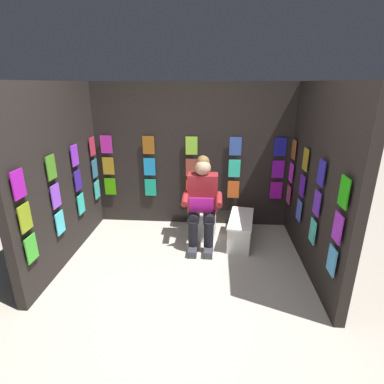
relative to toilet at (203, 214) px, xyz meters
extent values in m
plane|color=#B2A899|center=(0.19, 1.71, -0.33)|extent=(30.00, 30.00, 0.00)
cube|color=black|center=(0.19, -0.44, 0.72)|extent=(2.98, 0.10, 2.10)
cube|color=#409608|center=(1.44, -0.35, 0.25)|extent=(0.17, 0.01, 0.26)
cube|color=#16A47F|center=(0.81, -0.35, 0.25)|extent=(0.17, 0.01, 0.26)
cube|color=red|center=(0.19, -0.35, 0.25)|extent=(0.17, 0.01, 0.26)
cube|color=#D4581E|center=(-0.44, -0.35, 0.25)|extent=(0.17, 0.01, 0.26)
cube|color=#A412AA|center=(-1.07, -0.35, 0.25)|extent=(0.17, 0.01, 0.26)
cube|color=#A57A1A|center=(1.44, -0.35, 0.58)|extent=(0.17, 0.01, 0.26)
cube|color=#198DCF|center=(0.81, -0.35, 0.58)|extent=(0.17, 0.01, 0.26)
cube|color=brown|center=(0.19, -0.35, 0.58)|extent=(0.17, 0.01, 0.26)
cube|color=#31DEB4|center=(-0.44, -0.35, 0.58)|extent=(0.17, 0.01, 0.26)
cube|color=purple|center=(-1.07, -0.35, 0.58)|extent=(0.17, 0.01, 0.26)
cube|color=#B4279D|center=(1.44, -0.35, 0.90)|extent=(0.17, 0.01, 0.26)
cube|color=#955415|center=(0.81, -0.35, 0.90)|extent=(0.17, 0.01, 0.26)
cube|color=#93D938|center=(0.19, -0.35, 0.90)|extent=(0.17, 0.01, 0.26)
cube|color=#3658B2|center=(-0.44, -0.35, 0.90)|extent=(0.17, 0.01, 0.26)
cube|color=#171791|center=(-1.07, -0.35, 0.90)|extent=(0.17, 0.01, 0.26)
cube|color=black|center=(-1.30, 0.66, 0.72)|extent=(0.10, 2.10, 2.10)
cube|color=#BE4282|center=(-1.22, -0.20, 0.25)|extent=(0.01, 0.17, 0.26)
cube|color=#4C65DD|center=(-1.22, 0.38, 0.25)|extent=(0.01, 0.17, 0.26)
cube|color=#45C9B3|center=(-1.22, 0.95, 0.25)|extent=(0.01, 0.17, 0.26)
cube|color=#479EDC|center=(-1.22, 1.52, 0.25)|extent=(0.01, 0.17, 0.26)
cube|color=#D62FEA|center=(-1.22, -0.20, 0.58)|extent=(0.01, 0.17, 0.26)
cube|color=#511BAF|center=(-1.22, 0.38, 0.58)|extent=(0.01, 0.17, 0.26)
cube|color=#602BC6|center=(-1.22, 0.95, 0.58)|extent=(0.01, 0.17, 0.26)
cube|color=purple|center=(-1.22, 1.52, 0.58)|extent=(0.01, 0.17, 0.26)
cube|color=#A75B27|center=(-1.22, -0.20, 0.90)|extent=(0.01, 0.17, 0.26)
cube|color=#9F851A|center=(-1.22, 0.38, 0.90)|extent=(0.01, 0.17, 0.26)
cube|color=#2C24A7|center=(-1.22, 0.95, 0.90)|extent=(0.01, 0.17, 0.26)
cube|color=#1EA70F|center=(-1.22, 1.52, 0.90)|extent=(0.01, 0.17, 0.26)
cube|color=black|center=(1.67, 0.66, 0.72)|extent=(0.10, 2.10, 2.10)
cube|color=green|center=(1.59, 1.52, 0.25)|extent=(0.01, 0.17, 0.26)
cube|color=#46D1E0|center=(1.59, 0.95, 0.25)|extent=(0.01, 0.17, 0.26)
cube|color=#32D1BE|center=(1.59, 0.38, 0.25)|extent=(0.01, 0.17, 0.26)
cube|color=#3CB1B3|center=(1.59, -0.20, 0.25)|extent=(0.01, 0.17, 0.26)
cube|color=olive|center=(1.59, 1.52, 0.58)|extent=(0.01, 0.17, 0.26)
cube|color=#9147EC|center=(1.59, 0.95, 0.58)|extent=(0.01, 0.17, 0.26)
cube|color=#3A1E9B|center=(1.59, 0.38, 0.58)|extent=(0.01, 0.17, 0.26)
cube|color=teal|center=(1.59, -0.20, 0.58)|extent=(0.01, 0.17, 0.26)
cube|color=purple|center=(1.59, 1.52, 0.90)|extent=(0.01, 0.17, 0.26)
cube|color=#498E24|center=(1.59, 0.95, 0.90)|extent=(0.01, 0.17, 0.26)
cube|color=#8E32E7|center=(1.59, 0.38, 0.90)|extent=(0.01, 0.17, 0.26)
cube|color=#BA2D46|center=(1.59, -0.20, 0.90)|extent=(0.01, 0.17, 0.26)
cylinder|color=white|center=(0.00, 0.08, -0.13)|extent=(0.38, 0.38, 0.40)
cylinder|color=white|center=(0.00, 0.08, 0.09)|extent=(0.41, 0.41, 0.02)
cube|color=white|center=(0.00, -0.18, 0.25)|extent=(0.38, 0.18, 0.36)
cylinder|color=white|center=(0.00, -0.09, 0.25)|extent=(0.39, 0.07, 0.39)
cube|color=maroon|center=(0.00, 0.11, 0.36)|extent=(0.40, 0.22, 0.52)
sphere|color=tan|center=(0.00, 0.14, 0.71)|extent=(0.21, 0.21, 0.21)
sphere|color=olive|center=(0.00, 0.11, 0.78)|extent=(0.17, 0.17, 0.17)
cylinder|color=black|center=(-0.10, 0.31, 0.11)|extent=(0.15, 0.40, 0.15)
cylinder|color=black|center=(0.10, 0.31, 0.11)|extent=(0.15, 0.40, 0.15)
cylinder|color=black|center=(-0.10, 0.49, -0.11)|extent=(0.12, 0.12, 0.42)
cylinder|color=black|center=(0.10, 0.49, -0.11)|extent=(0.12, 0.12, 0.42)
cube|color=#33333D|center=(-0.10, 0.55, -0.28)|extent=(0.11, 0.26, 0.09)
cube|color=#33333D|center=(0.10, 0.55, -0.28)|extent=(0.11, 0.26, 0.09)
cylinder|color=maroon|center=(-0.22, 0.29, 0.33)|extent=(0.09, 0.31, 0.13)
cylinder|color=maroon|center=(0.22, 0.29, 0.33)|extent=(0.09, 0.31, 0.13)
cube|color=#DE1DB2|center=(0.00, 0.45, 0.32)|extent=(0.30, 0.13, 0.23)
cube|color=white|center=(-0.53, 0.19, -0.16)|extent=(0.39, 0.76, 0.34)
cube|color=white|center=(-0.53, 0.19, 0.02)|extent=(0.42, 0.79, 0.03)
camera|label=1|loc=(-0.14, 3.95, 1.75)|focal=28.36mm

